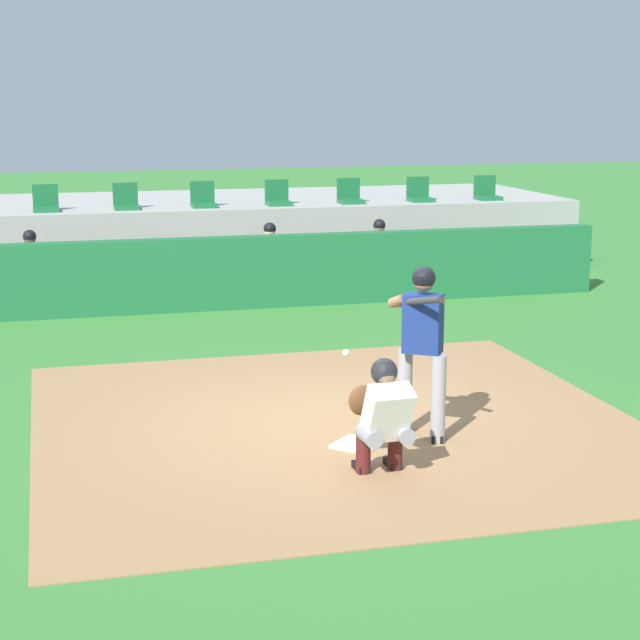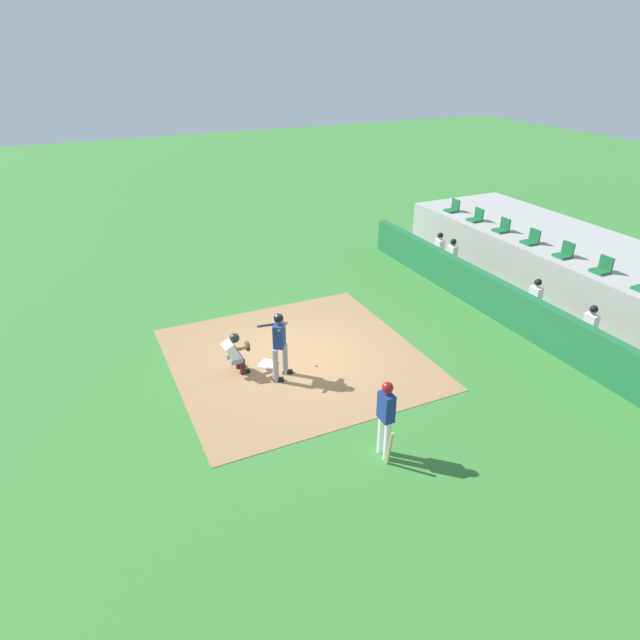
{
  "view_description": "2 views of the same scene",
  "coord_description": "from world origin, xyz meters",
  "px_view_note": "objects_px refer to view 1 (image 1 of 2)",
  "views": [
    {
      "loc": [
        -2.96,
        -10.56,
        3.48
      ],
      "look_at": [
        0.0,
        0.7,
        1.0
      ],
      "focal_mm": 59.45,
      "sensor_mm": 36.0,
      "label": 1
    },
    {
      "loc": [
        11.7,
        -4.79,
        7.63
      ],
      "look_at": [
        0.0,
        0.7,
        1.0
      ],
      "focal_mm": 30.76,
      "sensor_mm": 36.0,
      "label": 2
    }
  ],
  "objects_px": {
    "stadium_seat_6": "(350,196)",
    "stadium_seat_4": "(203,200)",
    "dugout_player_1": "(31,268)",
    "stadium_seat_8": "(487,193)",
    "dugout_player_2": "(272,259)",
    "home_plate": "(358,444)",
    "dugout_player_3": "(381,255)",
    "stadium_seat_5": "(278,198)",
    "batter_at_plate": "(422,341)",
    "stadium_seat_7": "(420,194)",
    "stadium_seat_3": "(126,202)",
    "catcher_crouched": "(383,413)",
    "stadium_seat_2": "(46,204)"
  },
  "relations": [
    {
      "from": "stadium_seat_6",
      "to": "stadium_seat_4",
      "type": "bearing_deg",
      "value": 180.0
    },
    {
      "from": "dugout_player_1",
      "to": "stadium_seat_8",
      "type": "xyz_separation_m",
      "value": [
        8.96,
        2.03,
        0.86
      ]
    },
    {
      "from": "dugout_player_1",
      "to": "stadium_seat_8",
      "type": "relative_size",
      "value": 2.71
    },
    {
      "from": "dugout_player_2",
      "to": "stadium_seat_6",
      "type": "height_order",
      "value": "stadium_seat_6"
    },
    {
      "from": "home_plate",
      "to": "dugout_player_1",
      "type": "relative_size",
      "value": 0.34
    },
    {
      "from": "dugout_player_3",
      "to": "stadium_seat_5",
      "type": "xyz_separation_m",
      "value": [
        -1.44,
        2.03,
        0.86
      ]
    },
    {
      "from": "stadium_seat_8",
      "to": "home_plate",
      "type": "bearing_deg",
      "value": -119.58
    },
    {
      "from": "batter_at_plate",
      "to": "dugout_player_2",
      "type": "relative_size",
      "value": 1.39
    },
    {
      "from": "dugout_player_1",
      "to": "stadium_seat_7",
      "type": "xyz_separation_m",
      "value": [
        7.52,
        2.03,
        0.86
      ]
    },
    {
      "from": "stadium_seat_3",
      "to": "stadium_seat_6",
      "type": "height_order",
      "value": "same"
    },
    {
      "from": "stadium_seat_8",
      "to": "batter_at_plate",
      "type": "bearing_deg",
      "value": -116.73
    },
    {
      "from": "catcher_crouched",
      "to": "stadium_seat_2",
      "type": "height_order",
      "value": "stadium_seat_2"
    },
    {
      "from": "home_plate",
      "to": "stadium_seat_8",
      "type": "bearing_deg",
      "value": 60.42
    },
    {
      "from": "dugout_player_3",
      "to": "stadium_seat_5",
      "type": "height_order",
      "value": "stadium_seat_5"
    },
    {
      "from": "batter_at_plate",
      "to": "stadium_seat_5",
      "type": "height_order",
      "value": "stadium_seat_5"
    },
    {
      "from": "stadium_seat_2",
      "to": "stadium_seat_6",
      "type": "height_order",
      "value": "same"
    },
    {
      "from": "stadium_seat_8",
      "to": "stadium_seat_3",
      "type": "bearing_deg",
      "value": 180.0
    },
    {
      "from": "home_plate",
      "to": "stadium_seat_6",
      "type": "distance_m",
      "value": 10.69
    },
    {
      "from": "home_plate",
      "to": "stadium_seat_3",
      "type": "relative_size",
      "value": 0.92
    },
    {
      "from": "home_plate",
      "to": "catcher_crouched",
      "type": "height_order",
      "value": "catcher_crouched"
    },
    {
      "from": "dugout_player_1",
      "to": "stadium_seat_5",
      "type": "height_order",
      "value": "stadium_seat_5"
    },
    {
      "from": "dugout_player_1",
      "to": "batter_at_plate",
      "type": "bearing_deg",
      "value": -64.32
    },
    {
      "from": "home_plate",
      "to": "stadium_seat_3",
      "type": "xyz_separation_m",
      "value": [
        -1.44,
        10.18,
        1.51
      ]
    },
    {
      "from": "stadium_seat_5",
      "to": "stadium_seat_6",
      "type": "height_order",
      "value": "same"
    },
    {
      "from": "stadium_seat_3",
      "to": "stadium_seat_4",
      "type": "bearing_deg",
      "value": 0.0
    },
    {
      "from": "stadium_seat_6",
      "to": "stadium_seat_7",
      "type": "distance_m",
      "value": 1.44
    },
    {
      "from": "batter_at_plate",
      "to": "stadium_seat_4",
      "type": "distance_m",
      "value": 10.14
    },
    {
      "from": "stadium_seat_4",
      "to": "home_plate",
      "type": "bearing_deg",
      "value": -90.0
    },
    {
      "from": "dugout_player_1",
      "to": "stadium_seat_2",
      "type": "xyz_separation_m",
      "value": [
        0.3,
        2.03,
        0.86
      ]
    },
    {
      "from": "stadium_seat_5",
      "to": "stadium_seat_8",
      "type": "height_order",
      "value": "same"
    },
    {
      "from": "stadium_seat_5",
      "to": "stadium_seat_8",
      "type": "bearing_deg",
      "value": 0.0
    },
    {
      "from": "dugout_player_1",
      "to": "stadium_seat_2",
      "type": "distance_m",
      "value": 2.23
    },
    {
      "from": "catcher_crouched",
      "to": "dugout_player_1",
      "type": "xyz_separation_m",
      "value": [
        -3.17,
        8.99,
        0.06
      ]
    },
    {
      "from": "catcher_crouched",
      "to": "stadium_seat_3",
      "type": "xyz_separation_m",
      "value": [
        -1.43,
        11.02,
        0.93
      ]
    },
    {
      "from": "stadium_seat_3",
      "to": "dugout_player_1",
      "type": "bearing_deg",
      "value": -130.54
    },
    {
      "from": "catcher_crouched",
      "to": "stadium_seat_8",
      "type": "bearing_deg",
      "value": 62.26
    },
    {
      "from": "dugout_player_1",
      "to": "stadium_seat_8",
      "type": "height_order",
      "value": "stadium_seat_8"
    },
    {
      "from": "stadium_seat_5",
      "to": "catcher_crouched",
      "type": "bearing_deg",
      "value": -97.56
    },
    {
      "from": "dugout_player_2",
      "to": "dugout_player_3",
      "type": "height_order",
      "value": "same"
    },
    {
      "from": "stadium_seat_4",
      "to": "stadium_seat_7",
      "type": "height_order",
      "value": "same"
    },
    {
      "from": "dugout_player_3",
      "to": "stadium_seat_8",
      "type": "relative_size",
      "value": 2.71
    },
    {
      "from": "dugout_player_1",
      "to": "stadium_seat_8",
      "type": "bearing_deg",
      "value": 12.79
    },
    {
      "from": "stadium_seat_8",
      "to": "stadium_seat_7",
      "type": "bearing_deg",
      "value": 180.0
    },
    {
      "from": "dugout_player_3",
      "to": "stadium_seat_8",
      "type": "distance_m",
      "value": 3.64
    },
    {
      "from": "home_plate",
      "to": "stadium_seat_6",
      "type": "height_order",
      "value": "stadium_seat_6"
    },
    {
      "from": "stadium_seat_4",
      "to": "stadium_seat_5",
      "type": "distance_m",
      "value": 1.44
    },
    {
      "from": "stadium_seat_8",
      "to": "dugout_player_1",
      "type": "bearing_deg",
      "value": -167.21
    },
    {
      "from": "dugout_player_2",
      "to": "stadium_seat_2",
      "type": "xyz_separation_m",
      "value": [
        -3.76,
        2.03,
        0.86
      ]
    },
    {
      "from": "home_plate",
      "to": "stadium_seat_8",
      "type": "relative_size",
      "value": 0.92
    },
    {
      "from": "stadium_seat_2",
      "to": "stadium_seat_4",
      "type": "height_order",
      "value": "same"
    }
  ]
}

